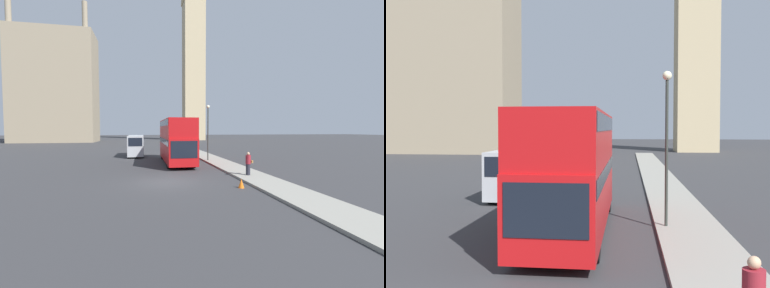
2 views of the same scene
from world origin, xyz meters
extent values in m
plane|color=#333335|center=(0.00, 0.00, 0.00)|extent=(300.00, 300.00, 0.00)
cube|color=gray|center=(6.29, 0.00, 0.07)|extent=(2.58, 120.00, 0.15)
cube|color=tan|center=(15.17, 67.55, 22.40)|extent=(6.67, 6.67, 44.80)
cube|color=gray|center=(-24.96, 60.35, 14.99)|extent=(21.01, 11.35, 29.98)
cylinder|color=gray|center=(-33.89, 55.52, 33.28)|extent=(1.36, 1.36, 6.60)
cylinder|color=gray|center=(-16.03, 55.52, 33.28)|extent=(1.36, 1.36, 6.60)
cube|color=#B71114|center=(1.84, 9.69, 1.52)|extent=(2.57, 10.93, 2.41)
cube|color=#B71114|center=(1.84, 9.69, 3.61)|extent=(2.57, 10.71, 1.77)
cube|color=black|center=(1.84, 9.69, 2.30)|extent=(2.61, 10.49, 0.55)
cube|color=black|center=(1.84, 9.69, 4.12)|extent=(2.61, 10.27, 0.55)
cube|color=black|center=(1.84, 4.21, 1.81)|extent=(2.26, 0.03, 1.45)
cylinder|color=black|center=(0.91, 5.86, 0.57)|extent=(0.72, 1.14, 1.14)
cylinder|color=black|center=(2.76, 5.86, 0.57)|extent=(0.72, 1.14, 1.14)
cylinder|color=black|center=(0.91, 13.51, 0.57)|extent=(0.72, 1.14, 1.14)
cylinder|color=black|center=(2.76, 13.51, 0.57)|extent=(0.72, 1.14, 1.14)
cube|color=#B2B7BC|center=(-2.43, 17.16, 1.45)|extent=(1.92, 5.98, 2.51)
cube|color=black|center=(-2.43, 14.16, 2.00)|extent=(1.63, 0.02, 1.00)
cube|color=black|center=(-2.43, 15.21, 2.00)|extent=(1.95, 1.08, 0.80)
cylinder|color=black|center=(-3.15, 15.12, 0.36)|extent=(0.48, 0.71, 0.71)
cylinder|color=black|center=(-1.71, 15.12, 0.36)|extent=(0.48, 0.71, 0.71)
cylinder|color=black|center=(-3.15, 19.19, 0.36)|extent=(0.48, 0.71, 0.71)
cylinder|color=black|center=(-1.71, 19.19, 0.36)|extent=(0.48, 0.71, 0.71)
cylinder|color=#23232D|center=(6.01, 0.71, 0.56)|extent=(0.32, 0.32, 0.81)
cylinder|color=maroon|center=(6.01, 0.71, 1.29)|extent=(0.37, 0.37, 0.64)
sphere|color=tan|center=(6.01, 0.71, 1.72)|extent=(0.22, 0.22, 0.22)
cube|color=olive|center=(6.29, 0.71, 1.13)|extent=(0.12, 0.24, 0.20)
cylinder|color=#2D332D|center=(5.41, 10.19, 2.96)|extent=(0.12, 0.12, 5.62)
sphere|color=beige|center=(5.41, 10.19, 5.95)|extent=(0.36, 0.36, 0.36)
cube|color=silver|center=(-2.68, 36.34, 0.54)|extent=(1.71, 4.30, 0.77)
cube|color=black|center=(-2.68, 36.45, 1.21)|extent=(1.54, 2.06, 0.57)
cylinder|color=black|center=(-3.34, 34.96, 0.31)|extent=(0.38, 0.62, 0.62)
cylinder|color=black|center=(-2.01, 34.96, 0.31)|extent=(0.38, 0.62, 0.62)
cylinder|color=black|center=(-3.34, 37.72, 0.31)|extent=(0.38, 0.62, 0.62)
cylinder|color=black|center=(-2.01, 37.72, 0.31)|extent=(0.38, 0.62, 0.62)
cone|color=orange|center=(4.19, -2.53, 0.28)|extent=(0.36, 0.36, 0.55)
camera|label=1|loc=(-1.54, -16.82, 3.48)|focal=24.00mm
camera|label=2|loc=(3.95, -6.53, 3.93)|focal=40.00mm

